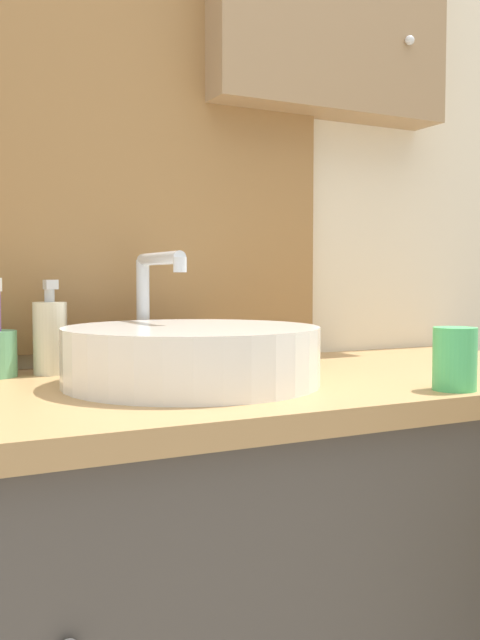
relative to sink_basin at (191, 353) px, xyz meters
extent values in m
cube|color=beige|center=(0.07, 0.34, 0.38)|extent=(3.20, 0.06, 2.50)
cube|color=olive|center=(0.07, 0.30, 0.47)|extent=(0.67, 0.02, 0.97)
cube|color=#B2C1CC|center=(0.07, 0.29, 0.47)|extent=(0.61, 0.01, 0.91)
sphere|color=silver|center=(0.59, 0.20, 0.62)|extent=(0.02, 0.02, 0.02)
cube|color=#4C4742|center=(0.07, 0.01, -0.48)|extent=(1.40, 0.55, 0.79)
cube|color=tan|center=(0.07, 0.01, -0.07)|extent=(1.44, 0.59, 0.03)
cylinder|color=white|center=(0.00, 0.00, 0.00)|extent=(0.40, 0.40, 0.09)
cylinder|color=silver|center=(0.00, 0.00, 0.04)|extent=(0.32, 0.32, 0.01)
cylinder|color=silver|center=(0.00, 0.22, 0.05)|extent=(0.02, 0.02, 0.20)
cylinder|color=silver|center=(0.00, 0.13, 0.15)|extent=(0.02, 0.18, 0.02)
cylinder|color=silver|center=(0.00, 0.04, 0.14)|extent=(0.02, 0.02, 0.02)
sphere|color=white|center=(0.11, 0.22, -0.01)|extent=(0.05, 0.05, 0.05)
cylinder|color=beige|center=(-0.17, 0.21, 0.01)|extent=(0.06, 0.06, 0.12)
cylinder|color=silver|center=(-0.17, 0.21, 0.09)|extent=(0.02, 0.02, 0.02)
cube|color=silver|center=(-0.17, 0.20, 0.11)|extent=(0.02, 0.03, 0.02)
cylinder|color=#4CC670|center=(0.32, -0.23, 0.00)|extent=(0.06, 0.06, 0.09)
camera|label=1|loc=(-0.43, -1.01, 0.12)|focal=40.00mm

